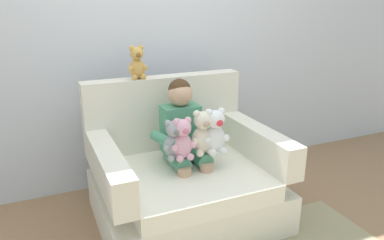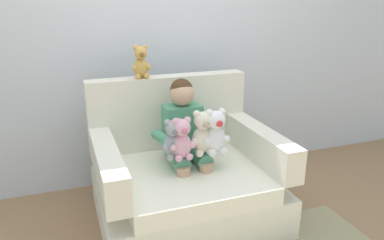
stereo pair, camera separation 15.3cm
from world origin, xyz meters
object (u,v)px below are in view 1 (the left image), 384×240
(armchair, at_px, (183,178))
(plush_grey, at_px, (174,140))
(plush_cream, at_px, (203,133))
(plush_honey_on_backrest, at_px, (137,63))
(seated_child, at_px, (184,134))
(plush_white, at_px, (215,132))
(plush_pink, at_px, (183,140))

(armchair, distance_m, plush_grey, 0.37)
(plush_cream, xyz_separation_m, plush_honey_on_backrest, (-0.29, 0.47, 0.41))
(armchair, xyz_separation_m, plush_grey, (-0.11, -0.11, 0.34))
(seated_child, relative_size, plush_honey_on_backrest, 3.47)
(plush_white, relative_size, plush_pink, 1.11)
(seated_child, bearing_deg, plush_honey_on_backrest, 115.80)
(seated_child, relative_size, plush_cream, 2.69)
(plush_grey, xyz_separation_m, plush_honey_on_backrest, (-0.09, 0.47, 0.43))
(armchair, distance_m, plush_honey_on_backrest, 0.87)
(plush_white, height_order, plush_grey, plush_white)
(plush_honey_on_backrest, bearing_deg, plush_cream, -58.68)
(seated_child, height_order, plush_honey_on_backrest, plush_honey_on_backrest)
(plush_honey_on_backrest, bearing_deg, plush_grey, -79.67)
(seated_child, distance_m, plush_pink, 0.20)
(plush_grey, bearing_deg, plush_white, -10.43)
(plush_pink, xyz_separation_m, plush_honey_on_backrest, (-0.14, 0.50, 0.42))
(armchair, xyz_separation_m, plush_cream, (0.09, -0.11, 0.36))
(seated_child, height_order, plush_cream, seated_child)
(armchair, height_order, plush_grey, armchair)
(seated_child, xyz_separation_m, plush_white, (0.15, -0.17, 0.04))
(armchair, distance_m, plush_pink, 0.38)
(plush_white, distance_m, plush_pink, 0.24)
(armchair, bearing_deg, plush_white, -37.07)
(plush_grey, height_order, plush_cream, plush_cream)
(seated_child, distance_m, plush_cream, 0.17)
(plush_cream, bearing_deg, plush_white, -24.26)
(armchair, bearing_deg, plush_grey, -134.52)
(seated_child, height_order, plush_white, seated_child)
(plush_pink, bearing_deg, plush_cream, 16.62)
(plush_pink, bearing_deg, plush_honey_on_backrest, 111.31)
(plush_white, relative_size, plush_grey, 1.16)
(seated_child, xyz_separation_m, plush_pink, (-0.08, -0.17, 0.03))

